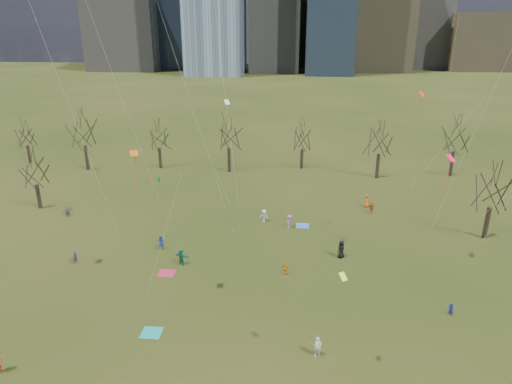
# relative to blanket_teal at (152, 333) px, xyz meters

# --- Properties ---
(ground) EXTENTS (500.00, 500.00, 0.00)m
(ground) POSITION_rel_blanket_teal_xyz_m (7.13, 2.35, -0.01)
(ground) COLOR black
(ground) RESTS_ON ground
(bare_tree_row) EXTENTS (113.04, 29.80, 9.50)m
(bare_tree_row) POSITION_rel_blanket_teal_xyz_m (7.04, 39.57, 6.10)
(bare_tree_row) COLOR black
(bare_tree_row) RESTS_ON ground
(blanket_teal) EXTENTS (1.60, 1.50, 0.03)m
(blanket_teal) POSITION_rel_blanket_teal_xyz_m (0.00, 0.00, 0.00)
(blanket_teal) COLOR teal
(blanket_teal) RESTS_ON ground
(blanket_navy) EXTENTS (1.60, 1.50, 0.03)m
(blanket_navy) POSITION_rel_blanket_teal_xyz_m (12.18, 21.74, 0.00)
(blanket_navy) COLOR blue
(blanket_navy) RESTS_ON ground
(blanket_crimson) EXTENTS (1.60, 1.50, 0.03)m
(blanket_crimson) POSITION_rel_blanket_teal_xyz_m (-1.34, 9.18, 0.00)
(blanket_crimson) COLOR #AE2244
(blanket_crimson) RESTS_ON ground
(person_1) EXTENTS (0.70, 0.58, 1.63)m
(person_1) POSITION_rel_blanket_teal_xyz_m (13.17, -1.50, 0.80)
(person_1) COLOR silver
(person_1) RESTS_ON ground
(person_4) EXTENTS (0.89, 0.53, 1.42)m
(person_4) POSITION_rel_blanket_teal_xyz_m (10.41, 9.96, 0.70)
(person_4) COLOR #F4A91B
(person_4) RESTS_ON ground
(person_5) EXTENTS (1.69, 0.99, 1.74)m
(person_5) POSITION_rel_blanket_teal_xyz_m (-0.26, 11.08, 0.85)
(person_5) COLOR #197453
(person_5) RESTS_ON ground
(person_6) EXTENTS (1.11, 1.08, 1.92)m
(person_6) POSITION_rel_blanket_teal_xyz_m (16.18, 14.06, 0.95)
(person_6) COLOR black
(person_6) RESTS_ON ground
(person_7) EXTENTS (0.56, 0.61, 1.40)m
(person_7) POSITION_rel_blanket_teal_xyz_m (-11.29, 10.39, 0.69)
(person_7) COLOR #8551A2
(person_7) RESTS_ON ground
(person_8) EXTENTS (0.64, 0.67, 1.10)m
(person_8) POSITION_rel_blanket_teal_xyz_m (24.64, 4.66, 0.53)
(person_8) COLOR #2738AC
(person_8) RESTS_ON ground
(person_9) EXTENTS (1.21, 0.96, 1.64)m
(person_9) POSITION_rel_blanket_teal_xyz_m (7.39, 22.45, 0.80)
(person_9) COLOR silver
(person_9) RESTS_ON ground
(person_10) EXTENTS (1.01, 0.60, 1.62)m
(person_10) POSITION_rel_blanket_teal_xyz_m (21.14, 26.46, 0.79)
(person_10) COLOR #BB471A
(person_10) RESTS_ON ground
(person_11) EXTENTS (1.48, 1.16, 1.57)m
(person_11) POSITION_rel_blanket_teal_xyz_m (-17.83, 21.98, 0.77)
(person_11) COLOR slate
(person_11) RESTS_ON ground
(person_12) EXTENTS (0.78, 0.99, 1.77)m
(person_12) POSITION_rel_blanket_teal_xyz_m (20.79, 28.56, 0.87)
(person_12) COLOR #CE5B16
(person_12) RESTS_ON ground
(person_13) EXTENTS (0.67, 0.63, 1.54)m
(person_13) POSITION_rel_blanket_teal_xyz_m (-9.99, 36.03, 0.75)
(person_13) COLOR #1C806B
(person_13) RESTS_ON ground
(person_14) EXTENTS (0.89, 0.74, 1.67)m
(person_14) POSITION_rel_blanket_teal_xyz_m (-3.22, 14.05, 0.82)
(person_14) COLOR #263FA5
(person_14) RESTS_ON ground
(person_15) EXTENTS (0.88, 1.23, 1.73)m
(person_15) POSITION_rel_blanket_teal_xyz_m (10.58, 20.93, 0.85)
(person_15) COLOR #8C4C99
(person_15) RESTS_ON ground
(kites_airborne) EXTENTS (61.31, 43.87, 33.80)m
(kites_airborne) POSITION_rel_blanket_teal_xyz_m (7.16, 14.74, 14.34)
(kites_airborne) COLOR #EF5B14
(kites_airborne) RESTS_ON ground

